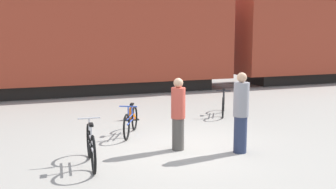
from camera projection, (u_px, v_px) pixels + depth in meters
The scene contains 10 objects.
ground_plane at pixel (181, 148), 9.18m from camera, with size 80.00×80.00×0.00m, color #A8A399.
freight_train at pixel (100, 25), 17.49m from camera, with size 38.23×2.86×5.69m.
rail_near at pixel (105, 94), 17.28m from camera, with size 50.23×0.07×0.01m, color #4C4238.
rail_far at pixel (99, 90), 18.61m from camera, with size 50.23×0.07×0.01m, color #4C4238.
bicycle_blue at pixel (131, 122), 10.33m from camera, with size 0.82×1.57×0.83m.
bicycle_silver at pixel (91, 146), 7.90m from camera, with size 0.46×1.76×0.94m.
bicycle_black at pixel (223, 104), 12.94m from camera, with size 0.93×1.57×0.85m.
person_in_grey at pixel (241, 113), 8.70m from camera, with size 0.34×0.34×1.81m.
person_in_red at pixel (178, 114), 8.91m from camera, with size 0.32×0.32×1.66m.
traffic_cone at pixel (131, 112), 12.19m from camera, with size 0.40×0.40×0.55m.
Camera 1 is at (-3.42, -8.20, 2.64)m, focal length 42.00 mm.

